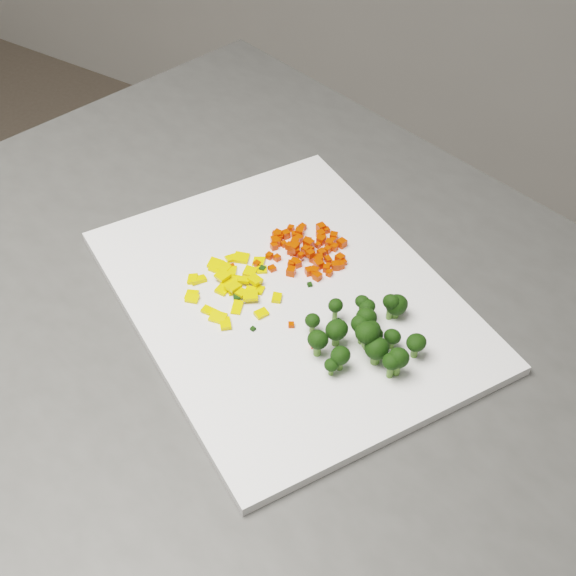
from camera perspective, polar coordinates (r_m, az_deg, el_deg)
The scene contains 145 objects.
counter_block at distance 1.20m, azimuth 0.55°, elevation -18.36°, with size 1.08×0.76×0.90m, color #42413F.
cutting_board at distance 0.86m, azimuth 0.00°, elevation -0.73°, with size 0.41×0.32×0.01m, color white.
carrot_pile at distance 0.90m, azimuth 1.37°, elevation 3.01°, with size 0.09×0.09×0.03m, color red, non-canonical shape.
pepper_pile at distance 0.86m, azimuth -3.69°, elevation 0.13°, with size 0.11×0.11×0.01m, color yellow, non-canonical shape.
broccoli_pile at distance 0.80m, azimuth 5.38°, elevation -2.63°, with size 0.11×0.11×0.05m, color black, non-canonical shape.
carrot_cube_0 at distance 0.88m, azimuth 2.96°, elevation 1.11°, with size 0.01×0.01×0.01m, color red.
carrot_cube_1 at distance 0.88m, azimuth 2.10°, elevation 0.83°, with size 0.01×0.01×0.01m, color red.
carrot_cube_2 at distance 0.92m, azimuth 2.29°, elevation 3.58°, with size 0.01×0.01×0.01m, color red.
carrot_cube_3 at distance 0.94m, azimuth 2.45°, elevation 4.22°, with size 0.01×0.01×0.01m, color red.
carrot_cube_4 at distance 0.92m, azimuth -0.76°, elevation 3.27°, with size 0.01×0.01×0.01m, color red.
carrot_cube_5 at distance 0.94m, azimuth 0.20°, elevation 4.27°, with size 0.01×0.01×0.01m, color red.
carrot_cube_6 at distance 0.92m, azimuth 0.77°, elevation 3.50°, with size 0.01×0.01×0.01m, color red.
carrot_cube_7 at distance 0.88m, azimuth 1.51°, elevation 1.19°, with size 0.01×0.01×0.01m, color red.
carrot_cube_8 at distance 0.91m, azimuth 1.66°, elevation 2.69°, with size 0.01×0.01×0.01m, color red.
carrot_cube_9 at distance 0.89m, azimuth 3.73°, elevation 1.62°, with size 0.01×0.01×0.01m, color red.
carrot_cube_10 at distance 0.88m, azimuth 1.90°, elevation 1.19°, with size 0.01×0.01×0.01m, color red.
carrot_cube_11 at distance 0.92m, azimuth 3.28°, elevation 3.46°, with size 0.01×0.01×0.01m, color red.
carrot_cube_12 at distance 0.89m, azimuth 0.47°, elevation 1.85°, with size 0.01×0.01×0.01m, color red.
carrot_cube_13 at distance 0.88m, azimuth 0.22°, elevation 1.19°, with size 0.01×0.01×0.01m, color red.
carrot_cube_14 at distance 0.90m, azimuth 3.71°, elevation 2.12°, with size 0.01×0.01×0.01m, color red.
carrot_cube_15 at distance 0.91m, azimuth 1.46°, elevation 2.67°, with size 0.01×0.01×0.01m, color red.
carrot_cube_16 at distance 0.91m, azimuth 0.51°, elevation 3.27°, with size 0.01×0.01×0.01m, color red.
carrot_cube_17 at distance 0.93m, azimuth 0.47°, elevation 3.81°, with size 0.01×0.01×0.01m, color red.
carrot_cube_18 at distance 0.92m, azimuth 3.85°, elevation 3.20°, with size 0.01×0.01×0.01m, color red.
carrot_cube_19 at distance 0.88m, azimuth 1.87°, elevation 1.08°, with size 0.01×0.01×0.01m, color red.
carrot_cube_20 at distance 0.90m, azimuth 0.48°, elevation 3.02°, with size 0.01×0.01×0.01m, color red.
carrot_cube_21 at distance 0.92m, azimuth -0.87°, elevation 3.28°, with size 0.01×0.01×0.01m, color red.
carrot_cube_22 at distance 0.93m, azimuth 2.34°, elevation 3.82°, with size 0.01×0.01×0.01m, color red.
carrot_cube_23 at distance 0.90m, azimuth 0.11°, elevation 2.98°, with size 0.01×0.01×0.01m, color red.
carrot_cube_24 at distance 0.94m, azimuth 2.76°, elevation 4.13°, with size 0.01×0.01×0.01m, color red.
carrot_cube_25 at distance 0.91m, azimuth 0.13°, elevation 2.60°, with size 0.01×0.01×0.01m, color red.
carrot_cube_26 at distance 0.89m, azimuth 2.74°, elevation 1.40°, with size 0.01×0.01×0.01m, color red.
carrot_cube_27 at distance 0.93m, azimuth 3.27°, elevation 3.70°, with size 0.01×0.01×0.01m, color red.
carrot_cube_28 at distance 0.90m, azimuth 1.25°, elevation 2.74°, with size 0.01×0.01×0.01m, color red.
carrot_cube_29 at distance 0.90m, azimuth -1.33°, elevation 2.31°, with size 0.01×0.01×0.01m, color red.
carrot_cube_30 at distance 0.92m, azimuth 2.97°, elevation 3.18°, with size 0.01×0.01×0.01m, color red.
carrot_cube_31 at distance 0.92m, azimuth -0.57°, elevation 3.63°, with size 0.01×0.01×0.01m, color red.
carrot_cube_32 at distance 0.90m, azimuth 2.40°, elevation 2.49°, with size 0.01×0.01×0.01m, color red.
carrot_cube_33 at distance 0.93m, azimuth 2.45°, elevation 3.65°, with size 0.01×0.01×0.01m, color red.
carrot_cube_34 at distance 0.89m, azimuth 0.93°, elevation 2.35°, with size 0.01×0.01×0.01m, color red.
carrot_cube_35 at distance 0.90m, azimuth 0.62°, elevation 2.67°, with size 0.01×0.01×0.01m, color red.
carrot_cube_36 at distance 0.91m, azimuth 0.35°, elevation 2.59°, with size 0.01×0.01×0.01m, color red.
carrot_cube_37 at distance 0.89m, azimuth 0.22°, elevation 1.71°, with size 0.01×0.01×0.01m, color red.
carrot_cube_38 at distance 0.91m, azimuth 2.82°, elevation 2.74°, with size 0.01×0.01×0.01m, color red.
carrot_cube_39 at distance 0.91m, azimuth 1.39°, elevation 3.31°, with size 0.01×0.01×0.01m, color red.
carrot_cube_40 at distance 0.90m, azimuth -0.78°, elevation 2.16°, with size 0.01×0.01×0.01m, color red.
carrot_cube_41 at distance 0.88m, azimuth 2.95°, elevation 1.02°, with size 0.01×0.01×0.01m, color red.
carrot_cube_42 at distance 0.90m, azimuth 2.92°, elevation 1.97°, with size 0.01×0.01×0.01m, color red.
carrot_cube_43 at distance 0.94m, azimuth 1.03°, elevation 4.35°, with size 0.01×0.01×0.01m, color red.
carrot_cube_44 at distance 0.91m, azimuth 3.30°, elevation 2.91°, with size 0.01×0.01×0.01m, color red.
carrot_cube_45 at distance 0.93m, azimuth -0.16°, elevation 3.70°, with size 0.01×0.01×0.01m, color red.
carrot_cube_46 at distance 0.90m, azimuth 3.98°, elevation 1.83°, with size 0.01×0.01×0.01m, color red.
carrot_cube_47 at distance 0.91m, azimuth 1.54°, elevation 3.18°, with size 0.01×0.01×0.01m, color red.
carrot_cube_48 at distance 0.89m, azimuth 2.21°, elevation 1.68°, with size 0.01×0.01×0.01m, color red.
carrot_cube_49 at distance 0.93m, azimuth 0.82°, elevation 4.00°, with size 0.01×0.01×0.01m, color red.
carrot_cube_50 at distance 0.92m, azimuth -0.30°, elevation 3.14°, with size 0.01×0.01×0.01m, color red.
carrot_cube_51 at distance 0.92m, azimuth -0.96°, elevation 3.41°, with size 0.01×0.01×0.01m, color red.
carrot_cube_52 at distance 0.90m, azimuth 1.89°, elevation 2.11°, with size 0.01×0.01×0.01m, color red.
carrot_cube_53 at distance 0.94m, azimuth 2.37°, elevation 4.31°, with size 0.01×0.01×0.01m, color red.
carrot_cube_54 at distance 0.93m, azimuth -0.75°, elevation 3.83°, with size 0.01×0.01×0.01m, color red.
carrot_cube_55 at distance 0.93m, azimuth 0.81°, elevation 3.95°, with size 0.01×0.01×0.01m, color red.
carrot_cube_56 at distance 0.93m, azimuth -0.78°, elevation 3.78°, with size 0.01×0.01×0.01m, color red.
carrot_cube_57 at distance 0.89m, azimuth 0.65°, elevation 1.75°, with size 0.01×0.01×0.01m, color red.
carrot_cube_58 at distance 0.90m, azimuth 0.43°, elevation 2.89°, with size 0.01×0.01×0.01m, color red.
carrot_cube_59 at distance 0.89m, azimuth 1.61°, elevation 2.44°, with size 0.01×0.01×0.01m, color red.
carrot_cube_60 at distance 0.89m, azimuth 3.39°, elevation 1.59°, with size 0.01×0.01×0.01m, color red.
carrot_cube_61 at distance 0.92m, azimuth 2.13°, elevation 3.07°, with size 0.01×0.01×0.01m, color red.
carrot_cube_62 at distance 0.90m, azimuth 2.21°, elevation 2.07°, with size 0.01×0.01×0.01m, color red.
carrot_cube_63 at distance 0.92m, azimuth 2.38°, elevation 3.43°, with size 0.01×0.01×0.01m, color red.
carrot_cube_64 at distance 0.93m, azimuth -0.17°, elevation 3.84°, with size 0.01×0.01×0.01m, color red.
carrot_cube_65 at distance 0.90m, azimuth 1.57°, elevation 2.80°, with size 0.01×0.01×0.01m, color red.
carrot_cube_66 at distance 0.90m, azimuth 2.84°, elevation 2.08°, with size 0.01×0.01×0.01m, color red.
carrot_cube_67 at distance 0.90m, azimuth 1.46°, elevation 2.48°, with size 0.01×0.01×0.01m, color red.
carrot_cube_68 at distance 0.91m, azimuth 0.34°, elevation 3.10°, with size 0.01×0.01×0.01m, color red.
carrot_cube_69 at distance 0.91m, azimuth -1.00°, elevation 2.99°, with size 0.01×0.01×0.01m, color red.
pepper_chunk_0 at distance 0.86m, azimuth -2.66°, elevation -0.16°, with size 0.01×0.01×0.00m, color yellow.
pepper_chunk_1 at distance 0.86m, azimuth -6.85°, elevation -0.51°, with size 0.01×0.01×0.00m, color yellow.
pepper_chunk_2 at distance 0.87m, azimuth -2.34°, elevation 0.57°, with size 0.01×0.01×0.00m, color yellow.
pepper_chunk_3 at distance 0.86m, azimuth -3.32°, elevation -0.33°, with size 0.01×0.01×0.00m, color yellow.
pepper_chunk_4 at distance 0.88m, azimuth -2.72°, elevation 1.16°, with size 0.01×0.01×0.00m, color yellow.
pepper_chunk_5 at distance 0.87m, azimuth -4.02°, elevation -0.13°, with size 0.02×0.01×0.00m, color yellow.
pepper_chunk_6 at distance 0.90m, azimuth -3.33°, elevation 2.16°, with size 0.02×0.02×0.00m, color yellow.
pepper_chunk_7 at distance 0.85m, azimuth -2.69°, elevation -0.55°, with size 0.01×0.02×0.00m, color yellow.
pepper_chunk_8 at distance 0.88m, azimuth -6.79°, elevation 0.64°, with size 0.01×0.01×0.00m, color yellow.
pepper_chunk_9 at distance 0.83m, azimuth -4.48°, elevation -2.53°, with size 0.02×0.01×0.00m, color yellow.
pepper_chunk_10 at distance 0.86m, azimuth -3.93°, elevation 0.10°, with size 0.02×0.01×0.00m, color yellow.
pepper_chunk_11 at distance 0.89m, azimuth -1.87°, elevation 1.30°, with size 0.01×0.01×0.00m, color yellow.
pepper_chunk_12 at distance 0.87m, azimuth -4.68°, elevation 0.88°, with size 0.01×0.01×0.00m, color yellow.
pepper_chunk_13 at distance 0.87m, azimuth -4.69°, elevation -0.13°, with size 0.01×0.01×0.00m, color yellow.
pepper_chunk_14 at distance 0.89m, azimuth -4.55°, elevation 1.46°, with size 0.02×0.01×0.00m, color yellow.
pepper_chunk_15 at distance 0.90m, azimuth -3.97°, elevation 2.16°, with size 0.02×0.01×0.00m, color yellow.
pepper_chunk_16 at distance 0.87m, azimuth -4.42°, elevation 0.19°, with size 0.02×0.01×0.00m, color yellow.
pepper_chunk_17 at distance 0.85m, azimuth -0.81°, elevation -0.69°, with size 0.01×0.01×0.00m, color yellow.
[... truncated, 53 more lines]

